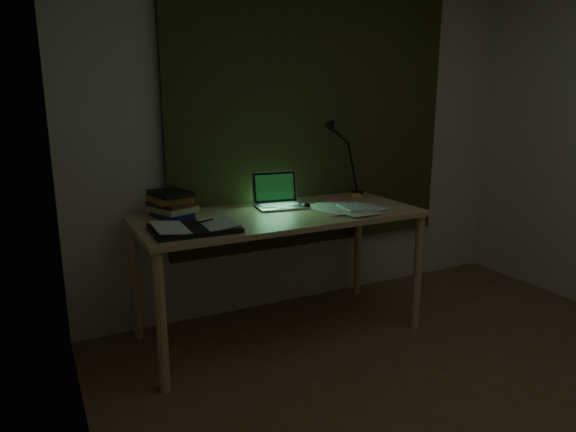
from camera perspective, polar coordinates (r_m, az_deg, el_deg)
name	(u,v)px	position (r m, az deg, el deg)	size (l,w,h in m)	color
wall_back	(312,135)	(3.79, 2.72, 8.99)	(3.50, 0.00, 2.50)	silver
wall_left	(92,218)	(1.32, -20.91, -0.16)	(0.00, 4.00, 2.50)	silver
curtain	(315,107)	(3.75, 3.07, 12.00)	(2.20, 0.06, 2.00)	#2D3219
desk	(280,274)	(3.33, -0.94, -6.51)	(1.78, 0.78, 0.81)	tan
laptop	(280,191)	(3.34, -0.87, 2.78)	(0.31, 0.35, 0.22)	#B1B2B6
open_textbook	(194,227)	(2.85, -10.36, -1.21)	(0.46, 0.33, 0.04)	silver
book_stack	(172,203)	(3.19, -12.81, 1.44)	(0.21, 0.25, 0.17)	silver
loose_papers	(346,209)	(3.31, 6.41, 0.80)	(0.34, 0.36, 0.02)	silver
mouse	(306,205)	(3.36, 1.98, 1.22)	(0.06, 0.09, 0.04)	black
sticky_yellow	(356,195)	(3.79, 7.52, 2.34)	(0.07, 0.07, 0.02)	yellow
sticky_pink	(333,197)	(3.68, 5.02, 2.09)	(0.07, 0.07, 0.02)	pink
desk_lamp	(358,159)	(3.84, 7.81, 6.30)	(0.35, 0.27, 0.52)	black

